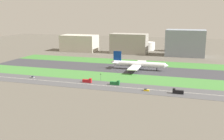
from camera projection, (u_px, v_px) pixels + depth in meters
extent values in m
plane|color=#5B564C|center=(110.00, 68.00, 300.72)|extent=(800.00, 800.00, 0.00)
cube|color=#38383D|center=(110.00, 68.00, 300.71)|extent=(280.00, 46.00, 0.10)
cube|color=#3D7A33|center=(120.00, 62.00, 338.94)|extent=(280.00, 36.00, 0.10)
cube|color=#427F38|center=(98.00, 76.00, 262.48)|extent=(280.00, 36.00, 0.10)
cube|color=#4C4C4F|center=(85.00, 84.00, 232.64)|extent=(280.00, 28.00, 0.10)
cube|color=silver|center=(85.00, 84.00, 232.63)|extent=(266.00, 0.50, 0.01)
cylinder|color=white|center=(139.00, 64.00, 289.69)|extent=(56.00, 6.00, 6.00)
cone|color=white|center=(167.00, 66.00, 280.94)|extent=(4.00, 5.70, 5.70)
cone|color=white|center=(113.00, 62.00, 298.41)|extent=(5.00, 5.40, 5.40)
cube|color=navy|center=(117.00, 56.00, 295.27)|extent=(9.00, 0.80, 11.00)
cube|color=white|center=(117.00, 62.00, 297.06)|extent=(6.00, 16.00, 0.60)
cube|color=white|center=(140.00, 63.00, 304.52)|extent=(10.00, 26.00, 1.00)
cylinder|color=gray|center=(140.00, 66.00, 299.10)|extent=(5.00, 3.20, 3.20)
cube|color=white|center=(134.00, 68.00, 276.54)|extent=(10.00, 26.00, 1.00)
cylinder|color=gray|center=(136.00, 69.00, 282.31)|extent=(5.00, 3.20, 3.20)
cylinder|color=black|center=(157.00, 69.00, 284.96)|extent=(1.00, 1.00, 3.20)
cylinder|color=black|center=(136.00, 67.00, 295.10)|extent=(1.00, 1.00, 3.20)
cylinder|color=black|center=(135.00, 69.00, 288.57)|extent=(1.00, 1.00, 3.20)
cube|color=#19662D|center=(115.00, 83.00, 229.49)|extent=(8.40, 2.50, 2.80)
cube|color=#19662D|center=(118.00, 81.00, 228.13)|extent=(2.00, 2.30, 1.20)
cube|color=#99999E|center=(32.00, 77.00, 254.06)|extent=(4.40, 1.80, 1.10)
cube|color=#333D4C|center=(33.00, 76.00, 253.61)|extent=(2.20, 1.66, 0.90)
cube|color=yellow|center=(146.00, 90.00, 211.70)|extent=(4.40, 1.80, 1.10)
cube|color=#333D4C|center=(146.00, 89.00, 211.72)|extent=(2.20, 1.66, 0.90)
cube|color=#B2191E|center=(87.00, 81.00, 237.12)|extent=(8.40, 2.50, 2.80)
cube|color=#B2191E|center=(90.00, 79.00, 235.76)|extent=(2.00, 2.30, 1.20)
cube|color=black|center=(178.00, 92.00, 204.30)|extent=(8.40, 2.50, 2.80)
cube|color=black|center=(174.00, 89.00, 204.81)|extent=(2.00, 2.30, 1.20)
cylinder|color=#4C4C51|center=(101.00, 78.00, 241.25)|extent=(0.24, 0.24, 6.00)
cube|color=black|center=(101.00, 74.00, 240.48)|extent=(0.36, 0.36, 1.20)
sphere|color=#19D826|center=(101.00, 74.00, 240.23)|extent=(0.24, 0.24, 0.24)
cube|color=beige|center=(79.00, 43.00, 430.47)|extent=(57.54, 31.08, 26.20)
cube|color=#9E998E|center=(129.00, 44.00, 405.63)|extent=(55.66, 25.77, 30.28)
cube|color=gray|center=(185.00, 43.00, 380.41)|extent=(55.05, 32.39, 37.91)
cylinder|color=silver|center=(147.00, 46.00, 443.32)|extent=(25.40, 25.40, 13.49)
cylinder|color=silver|center=(170.00, 46.00, 431.90)|extent=(19.33, 19.33, 16.07)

